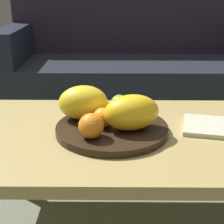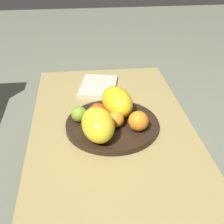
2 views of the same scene
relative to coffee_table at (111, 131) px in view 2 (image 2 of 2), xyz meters
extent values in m
plane|color=slate|center=(0.00, 0.00, -0.37)|extent=(8.00, 8.00, 0.00)
cube|color=#A28D52|center=(0.00, 0.00, 0.02)|extent=(1.14, 0.68, 0.04)
cylinder|color=#A09749|center=(0.53, -0.30, -0.18)|extent=(0.05, 0.05, 0.37)
cylinder|color=tan|center=(0.53, 0.30, -0.18)|extent=(0.05, 0.05, 0.37)
cylinder|color=black|center=(-0.03, 0.00, 0.05)|extent=(0.39, 0.39, 0.03)
ellipsoid|color=yellow|center=(0.03, -0.03, 0.13)|extent=(0.21, 0.17, 0.12)
ellipsoid|color=yellow|center=(-0.14, 0.07, 0.13)|extent=(0.19, 0.15, 0.12)
sphere|color=orange|center=(-0.06, -0.01, 0.10)|extent=(0.07, 0.07, 0.07)
sphere|color=orange|center=(-0.10, -0.10, 0.11)|extent=(0.08, 0.08, 0.08)
sphere|color=olive|center=(-0.01, 0.14, 0.10)|extent=(0.07, 0.07, 0.07)
sphere|color=#AA3D1C|center=(0.02, 0.06, 0.10)|extent=(0.07, 0.07, 0.07)
ellipsoid|color=yellow|center=(-0.03, 0.07, 0.08)|extent=(0.15, 0.05, 0.03)
ellipsoid|color=yellow|center=(-0.05, 0.06, 0.08)|extent=(0.14, 0.11, 0.03)
ellipsoid|color=yellow|center=(-0.05, 0.07, 0.11)|extent=(0.15, 0.07, 0.03)
cube|color=beige|center=(0.35, 0.03, 0.05)|extent=(0.28, 0.23, 0.02)
camera|label=1|loc=(-0.02, -1.10, 0.54)|focal=55.85mm
camera|label=2|loc=(-1.11, 0.12, 0.77)|focal=49.87mm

